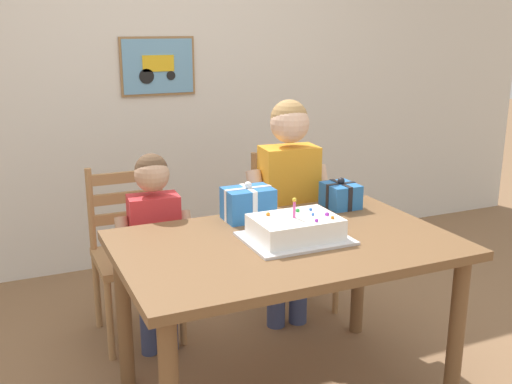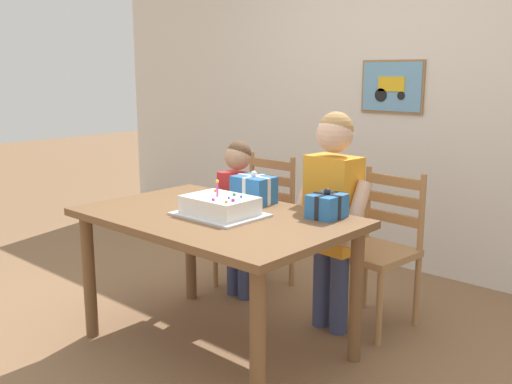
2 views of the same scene
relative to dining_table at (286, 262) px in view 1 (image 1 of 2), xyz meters
The scene contains 9 objects.
back_wall 2.03m from the dining_table, 90.00° to the left, with size 6.40×0.11×2.60m.
dining_table is the anchor object (origin of this frame).
birthday_cake 0.15m from the dining_table, ahead, with size 0.44×0.34×0.19m.
gift_box_red_large 0.60m from the dining_table, 35.04° to the left, with size 0.16×0.19×0.16m.
gift_box_beside_cake 0.38m from the dining_table, 95.49° to the left, with size 0.23×0.17×0.19m.
chair_left 1.00m from the dining_table, 118.72° to the left, with size 0.42×0.42×0.92m.
chair_right 1.00m from the dining_table, 61.07° to the left, with size 0.46×0.46×0.92m.
child_older 0.70m from the dining_table, 62.07° to the left, with size 0.48×0.28×1.28m.
child_younger 0.74m from the dining_table, 124.57° to the left, with size 0.39×0.23×1.05m.
Camera 1 is at (-1.10, -2.17, 1.65)m, focal length 42.26 mm.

